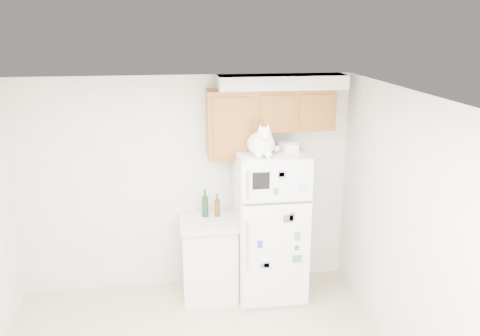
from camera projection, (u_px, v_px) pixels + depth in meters
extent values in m
cube|color=silver|center=(185.00, 184.00, 5.86)|extent=(3.80, 0.04, 2.50)
cube|color=silver|center=(424.00, 248.00, 4.22)|extent=(0.04, 4.00, 2.50)
cube|color=white|center=(191.00, 103.00, 3.61)|extent=(3.80, 4.00, 0.04)
cube|color=#9E5322|center=(293.00, 109.00, 5.61)|extent=(0.90, 0.33, 0.45)
cube|color=#9E5322|center=(230.00, 124.00, 5.56)|extent=(0.50, 0.33, 0.75)
cube|color=silver|center=(282.00, 82.00, 5.52)|extent=(1.40, 0.37, 0.15)
cube|color=white|center=(270.00, 224.00, 5.73)|extent=(0.76, 0.72, 1.70)
cube|color=white|center=(278.00, 182.00, 5.20)|extent=(0.74, 0.03, 0.44)
cube|color=white|center=(276.00, 256.00, 5.44)|extent=(0.74, 0.03, 1.19)
cube|color=#59595B|center=(278.00, 202.00, 5.27)|extent=(0.74, 0.03, 0.02)
cylinder|color=silver|center=(248.00, 185.00, 5.13)|extent=(0.02, 0.02, 0.32)
cylinder|color=silver|center=(247.00, 245.00, 5.32)|extent=(0.02, 0.02, 0.55)
cube|color=black|center=(261.00, 181.00, 5.15)|extent=(0.18, 0.00, 0.18)
cube|color=white|center=(262.00, 222.00, 5.28)|extent=(0.22, 0.00, 0.28)
cube|color=#4A4A4F|center=(288.00, 219.00, 5.31)|extent=(0.11, 0.00, 0.08)
cube|color=#91BFCD|center=(303.00, 188.00, 5.24)|extent=(0.10, 0.00, 0.07)
cube|color=#5C964B|center=(297.00, 236.00, 5.39)|extent=(0.07, 0.00, 0.11)
cube|color=silver|center=(270.00, 270.00, 5.45)|extent=(0.06, 0.00, 0.08)
cube|color=#333BB3|center=(260.00, 244.00, 5.35)|extent=(0.05, 0.00, 0.09)
cube|color=silver|center=(281.00, 260.00, 5.44)|extent=(0.10, 0.00, 0.09)
cube|color=#3F8A47|center=(276.00, 192.00, 5.21)|extent=(0.05, 0.00, 0.07)
cube|color=#256794|center=(267.00, 265.00, 5.43)|extent=(0.06, 0.00, 0.06)
cube|color=#B07DAE|center=(282.00, 176.00, 5.17)|extent=(0.06, 0.00, 0.09)
cube|color=#3B8352|center=(297.00, 259.00, 5.46)|extent=(0.10, 0.00, 0.09)
cube|color=#4E4F53|center=(265.00, 266.00, 5.43)|extent=(0.09, 0.00, 0.06)
cube|color=#4E4E53|center=(292.00, 217.00, 5.31)|extent=(0.06, 0.00, 0.09)
cube|color=#AD7CAC|center=(282.00, 174.00, 5.16)|extent=(0.08, 0.00, 0.07)
cube|color=#4D4F52|center=(297.00, 248.00, 5.42)|extent=(0.05, 0.00, 0.05)
cube|color=white|center=(209.00, 259.00, 5.81)|extent=(0.60, 0.60, 0.88)
cube|color=silver|center=(208.00, 222.00, 5.66)|extent=(0.64, 0.64, 0.04)
ellipsoid|color=white|center=(261.00, 144.00, 5.34)|extent=(0.29, 0.39, 0.25)
ellipsoid|color=white|center=(263.00, 141.00, 5.22)|extent=(0.21, 0.17, 0.23)
sphere|color=white|center=(264.00, 134.00, 5.14)|extent=(0.14, 0.14, 0.14)
cone|color=white|center=(260.00, 127.00, 5.11)|extent=(0.05, 0.05, 0.06)
cone|color=white|center=(268.00, 127.00, 5.13)|extent=(0.05, 0.05, 0.06)
cone|color=#D88C8C|center=(261.00, 128.00, 5.11)|extent=(0.03, 0.03, 0.03)
cone|color=#D88C8C|center=(268.00, 127.00, 5.12)|extent=(0.03, 0.03, 0.03)
sphere|color=white|center=(265.00, 137.00, 5.09)|extent=(0.06, 0.06, 0.06)
sphere|color=white|center=(259.00, 155.00, 5.21)|extent=(0.08, 0.08, 0.08)
sphere|color=white|center=(268.00, 155.00, 5.23)|extent=(0.08, 0.08, 0.08)
cylinder|color=white|center=(270.00, 148.00, 5.51)|extent=(0.18, 0.25, 0.08)
cube|color=white|center=(289.00, 146.00, 5.52)|extent=(0.22, 0.19, 0.10)
cube|color=white|center=(291.00, 148.00, 5.46)|extent=(0.15, 0.11, 0.09)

